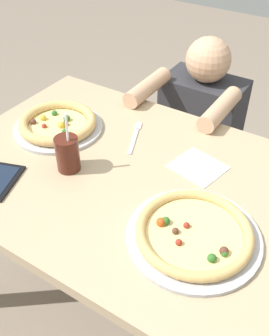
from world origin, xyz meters
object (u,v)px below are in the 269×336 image
at_px(pizza_near, 194,233).
at_px(pizza_far, 58,124).
at_px(drink_cup_colored, 68,154).
at_px(fork, 135,136).
at_px(diner_seated, 198,140).

distance_m(pizza_near, pizza_far, 0.69).
bearing_deg(pizza_far, pizza_near, -17.43).
relative_size(drink_cup_colored, fork, 1.09).
height_order(drink_cup_colored, fork, drink_cup_colored).
xyz_separation_m(drink_cup_colored, diner_seated, (0.13, 0.78, -0.37)).
xyz_separation_m(pizza_near, drink_cup_colored, (-0.48, 0.05, 0.04)).
bearing_deg(diner_seated, fork, -94.67).
bearing_deg(drink_cup_colored, fork, 72.73).
relative_size(pizza_near, diner_seated, 0.38).
bearing_deg(fork, drink_cup_colored, -107.27).
height_order(pizza_far, diner_seated, diner_seated).
xyz_separation_m(pizza_near, diner_seated, (-0.35, 0.83, -0.33)).
relative_size(fork, diner_seated, 0.20).
relative_size(pizza_near, drink_cup_colored, 1.74).
distance_m(drink_cup_colored, diner_seated, 0.88).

